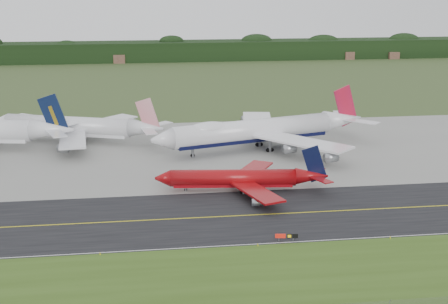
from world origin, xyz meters
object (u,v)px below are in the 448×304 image
jet_ba_747 (260,130)px  jet_star_tail (77,127)px  jet_red_737 (243,178)px  taxiway_sign (286,236)px

jet_ba_747 → jet_star_tail: 58.14m
jet_ba_747 → jet_red_737: size_ratio=1.65×
jet_ba_747 → jet_red_737: (-11.53, -37.50, -2.92)m
jet_star_tail → jet_ba_747: bearing=-16.2°
jet_star_tail → taxiway_sign: (47.90, -85.04, -4.04)m
jet_ba_747 → jet_star_tail: (-55.81, 16.25, -0.98)m
jet_ba_747 → jet_red_737: 39.34m
jet_red_737 → taxiway_sign: jet_red_737 is taller
jet_red_737 → taxiway_sign: 31.57m
jet_ba_747 → jet_star_tail: size_ratio=1.24×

